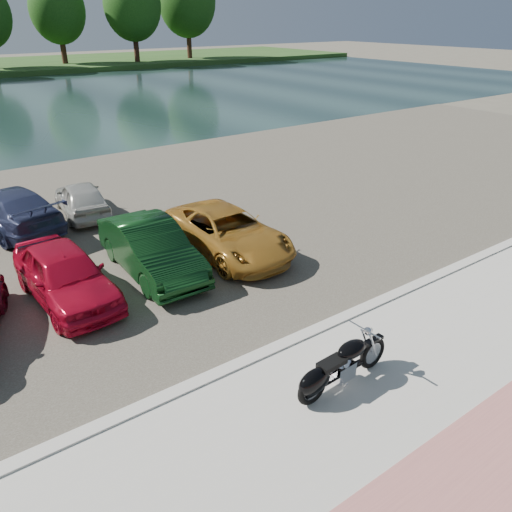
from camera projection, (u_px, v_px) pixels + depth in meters
The scene contains 11 objects.
ground at pixel (360, 395), 9.37m from camera, with size 200.00×200.00×0.00m, color #595447.
promenade at pixel (403, 425), 8.62m from camera, with size 60.00×6.00×0.10m, color #BBB9B0.
pink_path at pixel (483, 482), 7.50m from camera, with size 60.00×2.00×0.01m, color #A85F5F.
kerb at pixel (293, 341), 10.80m from camera, with size 60.00×0.30×0.14m, color #BBB9B0.
parking_lot at pixel (128, 219), 17.39m from camera, with size 60.00×18.00×0.04m, color #443F36.
motorcycle at pixel (336, 369), 9.20m from camera, with size 2.33×0.75×1.05m.
car_4 at pixel (65, 275), 12.16m from camera, with size 1.63×4.06×1.38m, color #B60C27.
car_5 at pixel (151, 248), 13.49m from camera, with size 1.51×4.33×1.43m, color black.
car_6 at pixel (227, 232), 14.64m from camera, with size 2.17×4.70×1.31m, color #B17A28.
car_11 at pixel (9, 209), 16.21m from camera, with size 1.96×4.83×1.40m, color navy.
car_12 at pixel (81, 198), 17.46m from camera, with size 1.44×3.57×1.22m, color #B6B6B1.
Camera 1 is at (-5.86, -4.76, 6.45)m, focal length 35.00 mm.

